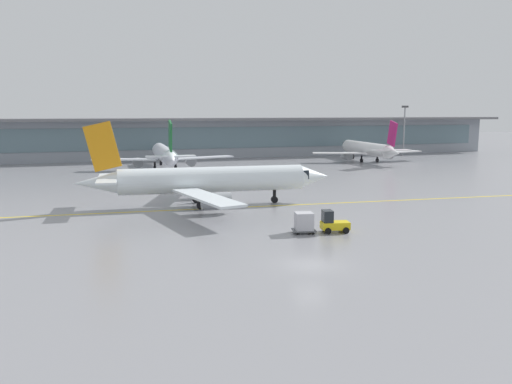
{
  "coord_description": "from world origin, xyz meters",
  "views": [
    {
      "loc": [
        -14.94,
        -33.97,
        11.21
      ],
      "look_at": [
        0.87,
        16.1,
        3.0
      ],
      "focal_mm": 36.35,
      "sensor_mm": 36.0,
      "label": 1
    }
  ],
  "objects_px": {
    "baggage_tug": "(333,223)",
    "cargo_dolly_lead": "(304,222)",
    "gate_airplane_2": "(367,149)",
    "gate_airplane_1": "(164,154)",
    "taxiing_regional_jet": "(209,180)",
    "apron_light_mast_1": "(404,128)"
  },
  "relations": [
    {
      "from": "baggage_tug",
      "to": "apron_light_mast_1",
      "type": "distance_m",
      "value": 90.46
    },
    {
      "from": "baggage_tug",
      "to": "gate_airplane_2",
      "type": "bearing_deg",
      "value": 68.74
    },
    {
      "from": "cargo_dolly_lead",
      "to": "apron_light_mast_1",
      "type": "distance_m",
      "value": 91.7
    },
    {
      "from": "gate_airplane_1",
      "to": "taxiing_regional_jet",
      "type": "height_order",
      "value": "taxiing_regional_jet"
    },
    {
      "from": "gate_airplane_2",
      "to": "taxiing_regional_jet",
      "type": "distance_m",
      "value": 62.95
    },
    {
      "from": "gate_airplane_2",
      "to": "apron_light_mast_1",
      "type": "relative_size",
      "value": 2.25
    },
    {
      "from": "taxiing_regional_jet",
      "to": "baggage_tug",
      "type": "bearing_deg",
      "value": -60.93
    },
    {
      "from": "cargo_dolly_lead",
      "to": "gate_airplane_1",
      "type": "bearing_deg",
      "value": 105.78
    },
    {
      "from": "baggage_tug",
      "to": "gate_airplane_1",
      "type": "bearing_deg",
      "value": 108.35
    },
    {
      "from": "cargo_dolly_lead",
      "to": "apron_light_mast_1",
      "type": "xyz_separation_m",
      "value": [
        57.34,
        71.32,
        5.91
      ]
    },
    {
      "from": "gate_airplane_2",
      "to": "taxiing_regional_jet",
      "type": "bearing_deg",
      "value": 137.05
    },
    {
      "from": "cargo_dolly_lead",
      "to": "apron_light_mast_1",
      "type": "relative_size",
      "value": 0.19
    },
    {
      "from": "gate_airplane_1",
      "to": "gate_airplane_2",
      "type": "bearing_deg",
      "value": -85.68
    },
    {
      "from": "cargo_dolly_lead",
      "to": "taxiing_regional_jet",
      "type": "bearing_deg",
      "value": 118.42
    },
    {
      "from": "baggage_tug",
      "to": "cargo_dolly_lead",
      "type": "distance_m",
      "value": 2.75
    },
    {
      "from": "gate_airplane_1",
      "to": "gate_airplane_2",
      "type": "distance_m",
      "value": 45.57
    },
    {
      "from": "taxiing_regional_jet",
      "to": "cargo_dolly_lead",
      "type": "xyz_separation_m",
      "value": [
        5.28,
        -16.57,
        -1.99
      ]
    },
    {
      "from": "cargo_dolly_lead",
      "to": "apron_light_mast_1",
      "type": "height_order",
      "value": "apron_light_mast_1"
    },
    {
      "from": "cargo_dolly_lead",
      "to": "gate_airplane_2",
      "type": "bearing_deg",
      "value": 66.71
    },
    {
      "from": "gate_airplane_1",
      "to": "cargo_dolly_lead",
      "type": "bearing_deg",
      "value": -173.04
    },
    {
      "from": "apron_light_mast_1",
      "to": "gate_airplane_2",
      "type": "bearing_deg",
      "value": -145.86
    },
    {
      "from": "gate_airplane_1",
      "to": "gate_airplane_2",
      "type": "relative_size",
      "value": 1.04
    }
  ]
}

